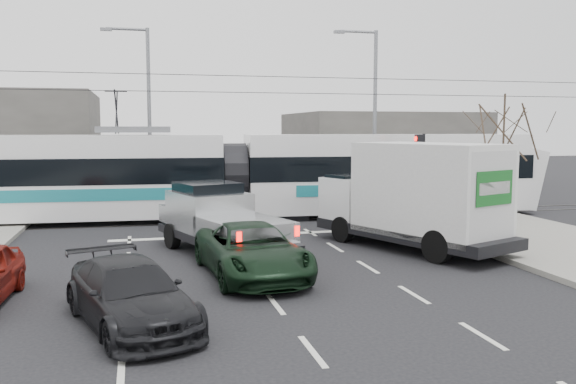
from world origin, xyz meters
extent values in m
plane|color=black|center=(0.00, 0.00, 0.00)|extent=(120.00, 120.00, 0.00)
cube|color=#33302D|center=(0.00, 10.00, 0.01)|extent=(60.00, 1.60, 0.03)
cube|color=slate|center=(12.00, 24.00, 2.50)|extent=(12.00, 10.00, 5.00)
cylinder|color=#47382B|center=(7.60, 2.50, 1.52)|extent=(0.14, 0.14, 2.75)
cylinder|color=#47382B|center=(7.60, 2.50, 4.03)|extent=(0.07, 0.07, 2.25)
cylinder|color=black|center=(6.60, 6.50, 1.95)|extent=(0.12, 0.12, 3.60)
cube|color=black|center=(6.40, 6.50, 3.25)|extent=(0.28, 0.28, 0.95)
cylinder|color=#FF0C07|center=(6.25, 6.50, 3.55)|extent=(0.06, 0.20, 0.20)
cylinder|color=orange|center=(6.25, 6.50, 3.25)|extent=(0.06, 0.20, 0.20)
cylinder|color=#05330C|center=(6.25, 6.50, 2.95)|extent=(0.06, 0.20, 0.20)
cube|color=white|center=(6.58, 6.35, 2.45)|extent=(0.02, 0.30, 0.40)
cylinder|color=slate|center=(7.50, 14.00, 4.50)|extent=(0.20, 0.20, 9.00)
cylinder|color=slate|center=(6.50, 14.00, 8.90)|extent=(2.00, 0.14, 0.14)
cube|color=slate|center=(5.50, 14.00, 8.85)|extent=(0.55, 0.25, 0.14)
cylinder|color=slate|center=(-4.00, 16.00, 4.50)|extent=(0.20, 0.20, 9.00)
cylinder|color=slate|center=(-5.00, 16.00, 8.90)|extent=(2.00, 0.14, 0.14)
cube|color=slate|center=(-6.00, 16.00, 8.85)|extent=(0.55, 0.25, 0.14)
cylinder|color=black|center=(0.00, 10.00, 5.50)|extent=(60.00, 0.03, 0.03)
cylinder|color=black|center=(0.00, 10.00, 6.20)|extent=(60.00, 0.03, 0.03)
cube|color=white|center=(-7.54, 10.59, 1.03)|extent=(13.01, 3.48, 1.56)
cube|color=black|center=(-7.54, 10.59, 2.24)|extent=(13.08, 3.51, 1.06)
cube|color=white|center=(-7.54, 10.59, 3.19)|extent=(13.01, 3.37, 0.99)
cube|color=#1A7983|center=(-7.63, 9.23, 1.31)|extent=(9.00, 0.57, 0.50)
cube|color=white|center=(6.42, 9.74, 1.03)|extent=(13.01, 3.48, 1.56)
cube|color=black|center=(6.42, 9.74, 2.24)|extent=(13.08, 3.51, 1.06)
cube|color=white|center=(6.42, 9.74, 3.19)|extent=(13.01, 3.37, 0.99)
cube|color=#1A7983|center=(6.34, 8.37, 1.31)|extent=(9.00, 0.57, 0.50)
cylinder|color=black|center=(-0.56, 10.16, 2.02)|extent=(1.16, 2.65, 2.59)
cube|color=slate|center=(-4.75, 10.42, 3.92)|extent=(3.09, 1.80, 0.25)
cube|color=black|center=(-2.66, 10.29, 0.18)|extent=(2.13, 2.41, 0.36)
cube|color=black|center=(1.53, 10.03, 0.18)|extent=(2.13, 2.41, 0.36)
cube|color=black|center=(9.91, 9.52, 0.18)|extent=(2.13, 2.41, 0.36)
cube|color=black|center=(-2.08, 2.62, 0.57)|extent=(3.86, 6.39, 0.26)
cube|color=#B7BABC|center=(-2.42, 3.65, 1.30)|extent=(2.73, 3.05, 1.20)
cube|color=black|center=(-2.45, 3.75, 1.93)|extent=(2.25, 2.27, 0.57)
cube|color=#B7BABC|center=(-2.87, 5.03, 1.06)|extent=(2.22, 1.65, 0.57)
cube|color=#B7BABC|center=(-1.67, 1.35, 0.99)|extent=(2.79, 3.22, 0.68)
cube|color=silver|center=(-1.18, -0.14, 0.71)|extent=(1.88, 0.77, 0.19)
cube|color=#FF0C07|center=(-2.09, -0.31, 1.09)|extent=(0.16, 0.12, 0.29)
cube|color=#FF0C07|center=(-0.35, 0.26, 1.09)|extent=(0.16, 0.12, 0.29)
cylinder|color=black|center=(-3.59, 4.16, 0.42)|extent=(0.54, 0.88, 0.83)
cylinder|color=black|center=(-1.77, 4.75, 0.42)|extent=(0.54, 0.88, 0.83)
cylinder|color=black|center=(-2.39, 0.48, 0.42)|extent=(0.54, 0.88, 0.83)
cylinder|color=black|center=(-0.57, 1.08, 0.42)|extent=(0.54, 0.88, 0.83)
cube|color=black|center=(4.10, 2.21, 0.55)|extent=(4.89, 7.38, 0.35)
cube|color=white|center=(3.09, 4.66, 1.40)|extent=(2.75, 2.42, 1.60)
cube|color=black|center=(3.04, 4.79, 2.00)|extent=(2.24, 1.78, 0.60)
cube|color=silver|center=(4.37, 1.56, 2.02)|extent=(4.03, 5.31, 2.95)
cube|color=silver|center=(5.27, -0.62, 2.02)|extent=(1.97, 0.85, 2.59)
cube|color=#145A1E|center=(5.29, -0.67, 2.26)|extent=(1.56, 0.66, 1.00)
cube|color=black|center=(5.36, -0.83, 0.45)|extent=(2.09, 1.05, 0.18)
cylinder|color=black|center=(2.28, 3.87, 0.45)|extent=(0.62, 0.95, 0.90)
cylinder|color=black|center=(4.23, 4.68, 0.45)|extent=(0.62, 0.95, 0.90)
cylinder|color=black|center=(3.88, -0.01, 0.50)|extent=(0.66, 1.04, 1.00)
cylinder|color=black|center=(5.83, 0.80, 0.50)|extent=(0.66, 1.04, 1.00)
cube|color=black|center=(5.50, 6.04, 0.53)|extent=(2.36, 5.00, 0.24)
cube|color=black|center=(5.39, 6.90, 1.21)|extent=(1.98, 2.22, 1.11)
cube|color=black|center=(5.38, 7.00, 1.78)|extent=(1.68, 1.62, 0.53)
cube|color=black|center=(5.25, 8.05, 0.98)|extent=(1.79, 1.07, 0.53)
cube|color=black|center=(5.63, 4.99, 0.92)|extent=(2.00, 2.37, 0.63)
cube|color=silver|center=(5.78, 3.74, 0.66)|extent=(1.65, 0.37, 0.17)
cube|color=#590505|center=(4.99, 3.74, 1.01)|extent=(0.14, 0.09, 0.27)
cube|color=#590505|center=(6.55, 3.93, 1.01)|extent=(0.14, 0.09, 0.27)
cylinder|color=black|center=(4.50, 7.47, 0.39)|extent=(0.36, 0.80, 0.77)
cylinder|color=black|center=(6.13, 7.67, 0.39)|extent=(0.36, 0.80, 0.77)
cylinder|color=black|center=(4.87, 4.41, 0.39)|extent=(0.36, 0.80, 0.77)
cylinder|color=black|center=(6.50, 4.61, 0.39)|extent=(0.36, 0.80, 0.77)
imported|color=black|center=(-1.73, -0.29, 0.71)|extent=(2.74, 5.26, 1.42)
imported|color=black|center=(-4.86, -3.75, 0.66)|extent=(3.13, 4.87, 1.31)
camera|label=1|loc=(-4.66, -16.11, 3.98)|focal=38.00mm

